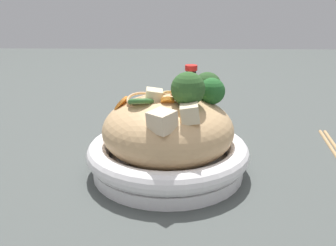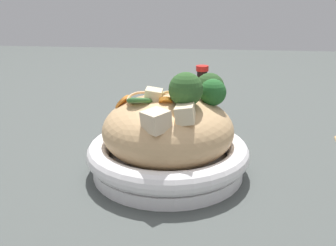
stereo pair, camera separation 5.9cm
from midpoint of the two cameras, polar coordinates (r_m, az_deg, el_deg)
The scene contains 8 objects.
ground_plane at distance 0.62m, azimuth -2.73°, elevation -7.48°, with size 3.00×3.00×0.00m, color #464B49.
serving_bowl at distance 0.61m, azimuth -2.78°, elevation -5.12°, with size 0.26×0.26×0.05m.
noodle_heap at distance 0.59m, azimuth -2.85°, elevation -1.02°, with size 0.21×0.21×0.11m.
broccoli_florets at distance 0.58m, azimuth 2.10°, elevation 5.11°, with size 0.13×0.10×0.07m.
carrot_coins at distance 0.58m, azimuth -4.12°, elevation 3.60°, with size 0.07×0.12×0.04m.
zucchini_slices at distance 0.59m, azimuth -3.31°, elevation 3.96°, with size 0.11×0.11×0.04m.
chicken_chunks at distance 0.54m, azimuth -1.97°, elevation 2.34°, with size 0.14×0.09×0.04m.
soy_sauce_bottle at distance 0.80m, azimuth 1.36°, elevation 3.17°, with size 0.05×0.05×0.14m.
Camera 1 is at (-0.56, -0.01, 0.28)m, focal length 40.01 mm.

